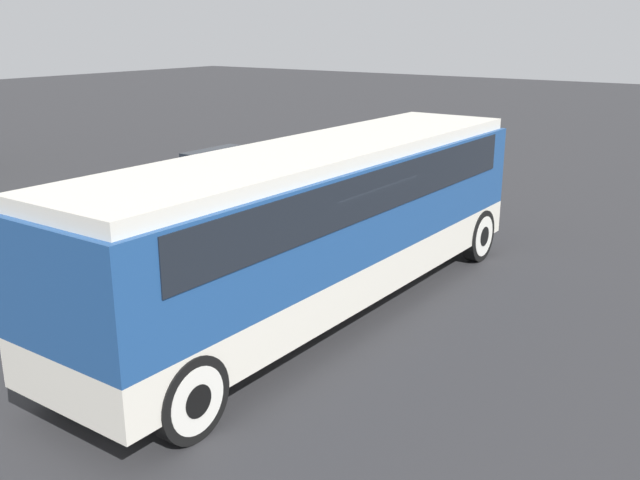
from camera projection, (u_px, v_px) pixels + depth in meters
ground_plane at (320, 312)px, 13.07m from camera, size 120.00×120.00×0.00m
tour_bus at (323, 213)px, 12.60m from camera, size 10.91×2.51×3.07m
parked_car_mid at (229, 176)px, 21.35m from camera, size 4.20×1.87×1.49m
parked_car_far at (162, 220)px, 16.56m from camera, size 4.36×1.95×1.38m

